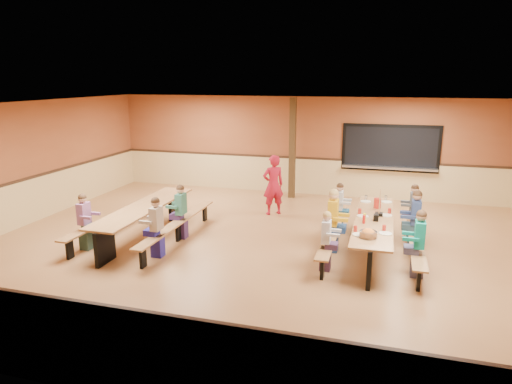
# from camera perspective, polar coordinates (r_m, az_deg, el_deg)

# --- Properties ---
(ground) EXTENTS (12.00, 12.00, 0.00)m
(ground) POSITION_cam_1_polar(r_m,az_deg,el_deg) (9.85, 0.33, -7.02)
(ground) COLOR brown
(ground) RESTS_ON ground
(room_envelope) EXTENTS (12.04, 10.04, 3.02)m
(room_envelope) POSITION_cam_1_polar(r_m,az_deg,el_deg) (9.62, 0.34, -3.18)
(room_envelope) COLOR brown
(room_envelope) RESTS_ON ground
(kitchen_pass_through) EXTENTS (2.78, 0.28, 1.38)m
(kitchen_pass_through) POSITION_cam_1_polar(r_m,az_deg,el_deg) (13.95, 16.42, 5.05)
(kitchen_pass_through) COLOR black
(kitchen_pass_through) RESTS_ON ground
(structural_post) EXTENTS (0.18, 0.18, 3.00)m
(structural_post) POSITION_cam_1_polar(r_m,az_deg,el_deg) (13.67, 4.57, 5.44)
(structural_post) COLOR #312210
(structural_post) RESTS_ON ground
(cafeteria_table_main) EXTENTS (1.91, 3.70, 0.74)m
(cafeteria_table_main) POSITION_cam_1_polar(r_m,az_deg,el_deg) (9.73, 14.48, -4.46)
(cafeteria_table_main) COLOR #9C6A3D
(cafeteria_table_main) RESTS_ON ground
(cafeteria_table_second) EXTENTS (1.91, 3.70, 0.74)m
(cafeteria_table_second) POSITION_cam_1_polar(r_m,az_deg,el_deg) (10.63, -13.79, -2.83)
(cafeteria_table_second) COLOR #9C6A3D
(cafeteria_table_second) RESTS_ON ground
(seated_child_white_left) EXTENTS (0.34, 0.28, 1.14)m
(seated_child_white_left) POSITION_cam_1_polar(r_m,az_deg,el_deg) (8.67, 8.75, -6.14)
(seated_child_white_left) COLOR silver
(seated_child_white_left) RESTS_ON ground
(seated_adult_yellow) EXTENTS (0.42, 0.35, 1.32)m
(seated_adult_yellow) POSITION_cam_1_polar(r_m,az_deg,el_deg) (9.60, 9.57, -3.61)
(seated_adult_yellow) COLOR #CB9311
(seated_adult_yellow) RESTS_ON ground
(seated_child_grey_left) EXTENTS (0.35, 0.29, 1.17)m
(seated_child_grey_left) POSITION_cam_1_polar(r_m,az_deg,el_deg) (10.83, 10.35, -2.02)
(seated_child_grey_left) COLOR #AFAFAF
(seated_child_grey_left) RESTS_ON ground
(seated_child_teal_right) EXTENTS (0.39, 0.32, 1.25)m
(seated_child_teal_right) POSITION_cam_1_polar(r_m,az_deg,el_deg) (8.80, 19.69, -6.18)
(seated_child_teal_right) COLOR #0D8476
(seated_child_teal_right) RESTS_ON ground
(seated_child_navy_right) EXTENTS (0.40, 0.33, 1.28)m
(seated_child_navy_right) POSITION_cam_1_polar(r_m,az_deg,el_deg) (10.11, 19.28, -3.44)
(seated_child_navy_right) COLOR navy
(seated_child_navy_right) RESTS_ON ground
(seated_child_char_right) EXTENTS (0.36, 0.30, 1.20)m
(seated_child_char_right) POSITION_cam_1_polar(r_m,az_deg,el_deg) (11.00, 19.04, -2.23)
(seated_child_char_right) COLOR #41454A
(seated_child_char_right) RESTS_ON ground
(seated_child_purple_sec) EXTENTS (0.36, 0.30, 1.20)m
(seated_child_purple_sec) POSITION_cam_1_polar(r_m,az_deg,el_deg) (10.25, -20.63, -3.56)
(seated_child_purple_sec) COLOR #8E578A
(seated_child_purple_sec) RESTS_ON ground
(seated_child_green_sec) EXTENTS (0.37, 0.31, 1.22)m
(seated_child_green_sec) POSITION_cam_1_polar(r_m,az_deg,el_deg) (10.40, -9.33, -2.50)
(seated_child_green_sec) COLOR #306B59
(seated_child_green_sec) RESTS_ON ground
(seated_child_tan_sec) EXTENTS (0.38, 0.31, 1.23)m
(seated_child_tan_sec) POSITION_cam_1_polar(r_m,az_deg,el_deg) (9.42, -12.30, -4.38)
(seated_child_tan_sec) COLOR #A49484
(seated_child_tan_sec) RESTS_ON ground
(standing_woman) EXTENTS (0.70, 0.65, 1.60)m
(standing_woman) POSITION_cam_1_polar(r_m,az_deg,el_deg) (12.03, 2.17, 0.89)
(standing_woman) COLOR #AA1329
(standing_woman) RESTS_ON ground
(punch_pitcher) EXTENTS (0.16, 0.16, 0.22)m
(punch_pitcher) POSITION_cam_1_polar(r_m,az_deg,el_deg) (10.44, 14.93, -1.36)
(punch_pitcher) COLOR #B02217
(punch_pitcher) RESTS_ON cafeteria_table_main
(chip_bowl) EXTENTS (0.32, 0.32, 0.15)m
(chip_bowl) POSITION_cam_1_polar(r_m,az_deg,el_deg) (8.50, 13.86, -5.08)
(chip_bowl) COLOR orange
(chip_bowl) RESTS_ON cafeteria_table_main
(napkin_dispenser) EXTENTS (0.10, 0.14, 0.13)m
(napkin_dispenser) POSITION_cam_1_polar(r_m,az_deg,el_deg) (9.53, 14.78, -3.11)
(napkin_dispenser) COLOR black
(napkin_dispenser) RESTS_ON cafeteria_table_main
(condiment_mustard) EXTENTS (0.06, 0.06, 0.17)m
(condiment_mustard) POSITION_cam_1_polar(r_m,az_deg,el_deg) (9.41, 13.40, -3.11)
(condiment_mustard) COLOR yellow
(condiment_mustard) RESTS_ON cafeteria_table_main
(condiment_ketchup) EXTENTS (0.06, 0.06, 0.17)m
(condiment_ketchup) POSITION_cam_1_polar(r_m,az_deg,el_deg) (9.28, 13.33, -3.35)
(condiment_ketchup) COLOR #B2140F
(condiment_ketchup) RESTS_ON cafeteria_table_main
(table_paddle) EXTENTS (0.16, 0.16, 0.56)m
(table_paddle) POSITION_cam_1_polar(r_m,az_deg,el_deg) (9.87, 15.14, -2.10)
(table_paddle) COLOR black
(table_paddle) RESTS_ON cafeteria_table_main
(place_settings) EXTENTS (0.65, 3.30, 0.11)m
(place_settings) POSITION_cam_1_polar(r_m,az_deg,el_deg) (9.65, 14.58, -2.94)
(place_settings) COLOR beige
(place_settings) RESTS_ON cafeteria_table_main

